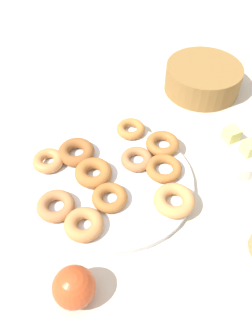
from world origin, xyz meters
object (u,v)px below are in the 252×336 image
object	(u,v)px
melon_chunk_left	(231,134)
donut_8	(162,144)
donut_2	(110,197)
donut_plate	(115,182)
apple	(74,287)
donut_10	(93,173)
melon_chunk_right	(250,148)
donut_0	(137,159)
donut_7	(131,129)
donut_9	(48,161)
fruit_bowl	(235,152)
donut_3	(164,168)
donut_4	(76,152)
donut_5	(56,206)
donut_6	(84,224)
donut_1	(174,200)
basket	(203,78)

from	to	relation	value
melon_chunk_left	donut_8	bearing A→B (deg)	-111.38
donut_2	donut_8	size ratio (longest dim) A/B	0.94
donut_plate	donut_2	world-z (taller)	donut_2
apple	donut_10	bearing A→B (deg)	152.09
donut_10	melon_chunk_right	distance (m)	0.40
donut_0	donut_7	world-z (taller)	same
donut_plate	melon_chunk_right	bearing A→B (deg)	77.52
donut_9	melon_chunk_left	bearing A→B (deg)	74.00
donut_plate	donut_7	xyz separation A→B (m)	(-0.14, 0.11, 0.02)
donut_plate	donut_0	distance (m)	0.08
donut_10	melon_chunk_left	size ratio (longest dim) A/B	2.58
donut_2	apple	world-z (taller)	apple
fruit_bowl	melon_chunk_left	world-z (taller)	melon_chunk_left
melon_chunk_left	donut_3	bearing A→B (deg)	-86.96
donut_0	donut_4	size ratio (longest dim) A/B	0.86
donut_5	donut_4	bearing A→B (deg)	145.08
donut_6	donut_7	world-z (taller)	donut_6
donut_3	apple	xyz separation A→B (m)	(0.20, -0.30, 0.01)
donut_5	fruit_bowl	distance (m)	0.49
donut_4	apple	distance (m)	0.36
donut_3	donut_4	distance (m)	0.23
donut_6	fruit_bowl	size ratio (longest dim) A/B	0.51
donut_0	donut_3	distance (m)	0.08
donut_8	donut_9	xyz separation A→B (m)	(-0.07, -0.30, -0.00)
fruit_bowl	donut_6	bearing A→B (deg)	-83.21
donut_0	donut_10	size ratio (longest dim) A/B	0.88
donut_2	donut_4	distance (m)	0.17
fruit_bowl	donut_1	bearing A→B (deg)	-71.22
donut_0	donut_10	xyz separation A→B (m)	(-0.00, -0.12, 0.00)
donut_0	donut_2	distance (m)	0.14
donut_3	donut_7	size ratio (longest dim) A/B	1.15
donut_0	donut_6	distance (m)	0.23
donut_0	donut_9	size ratio (longest dim) A/B	1.02
donut_plate	basket	xyz separation A→B (m)	(-0.25, 0.41, 0.03)
donut_3	donut_4	size ratio (longest dim) A/B	0.95
donut_3	basket	bearing A→B (deg)	133.52
donut_0	donut_1	bearing A→B (deg)	8.45
donut_9	apple	world-z (taller)	apple
apple	donut_2	bearing A→B (deg)	140.10
donut_4	donut_10	distance (m)	0.09
donut_7	donut_10	world-z (taller)	donut_10
donut_4	donut_7	size ratio (longest dim) A/B	1.20
donut_6	donut_9	world-z (taller)	donut_6
donut_0	donut_1	world-z (taller)	donut_1
donut_10	donut_1	bearing A→B (deg)	42.34
donut_6	donut_1	bearing A→B (deg)	83.08
donut_0	fruit_bowl	distance (m)	0.27
donut_7	donut_10	bearing A→B (deg)	-54.47
donut_5	melon_chunk_right	world-z (taller)	melon_chunk_right
donut_plate	donut_2	xyz separation A→B (m)	(0.05, -0.04, 0.02)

